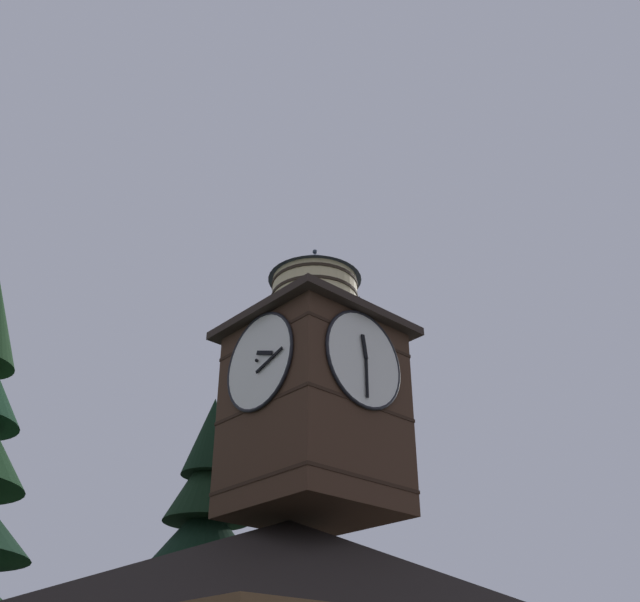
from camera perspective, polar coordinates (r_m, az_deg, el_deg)
The scene contains 3 objects.
clock_tower at distance 21.52m, azimuth -0.47°, elevation -6.99°, with size 4.81×4.81×8.79m.
moon at distance 66.15m, azimuth -15.54°, elevation -20.73°, with size 1.62×1.62×1.62m.
flying_bird_high at distance 29.86m, azimuth 2.76°, elevation 0.14°, with size 0.35×0.53×0.12m.
Camera 1 is at (13.27, 12.54, 2.38)m, focal length 40.22 mm.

